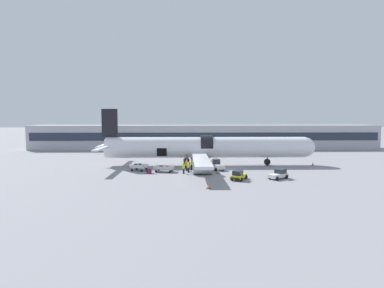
# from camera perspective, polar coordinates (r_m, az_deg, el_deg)

# --- Properties ---
(ground_plane) EXTENTS (500.00, 500.00, 0.00)m
(ground_plane) POSITION_cam_1_polar(r_m,az_deg,el_deg) (50.61, 5.10, -4.72)
(ground_plane) COLOR gray
(terminal_strip) EXTENTS (95.50, 9.22, 6.61)m
(terminal_strip) POSITION_cam_1_polar(r_m,az_deg,el_deg) (84.77, 2.44, 1.38)
(terminal_strip) COLOR #B2B2B7
(terminal_strip) RESTS_ON ground_plane
(airplane) EXTENTS (39.58, 33.65, 10.13)m
(airplane) POSITION_cam_1_polar(r_m,az_deg,el_deg) (53.70, 2.26, -0.77)
(airplane) COLOR silver
(airplane) RESTS_ON ground_plane
(baggage_tug_lead) EXTENTS (2.68, 3.28, 1.33)m
(baggage_tug_lead) POSITION_cam_1_polar(r_m,az_deg,el_deg) (41.85, 8.87, -5.97)
(baggage_tug_lead) COLOR yellow
(baggage_tug_lead) RESTS_ON ground_plane
(baggage_tug_mid) EXTENTS (3.31, 2.86, 1.33)m
(baggage_tug_mid) POSITION_cam_1_polar(r_m,az_deg,el_deg) (43.82, 16.19, -5.61)
(baggage_tug_mid) COLOR silver
(baggage_tug_mid) RESTS_ON ground_plane
(baggage_tug_rear) EXTENTS (2.57, 3.26, 1.73)m
(baggage_tug_rear) POSITION_cam_1_polar(r_m,az_deg,el_deg) (49.49, 4.66, -4.08)
(baggage_tug_rear) COLOR silver
(baggage_tug_rear) RESTS_ON ground_plane
(baggage_cart_loading) EXTENTS (4.09, 2.34, 1.00)m
(baggage_cart_loading) POSITION_cam_1_polar(r_m,az_deg,el_deg) (47.65, -5.29, -4.71)
(baggage_cart_loading) COLOR #B7BABF
(baggage_cart_loading) RESTS_ON ground_plane
(baggage_cart_queued) EXTENTS (3.52, 2.51, 1.17)m
(baggage_cart_queued) POSITION_cam_1_polar(r_m,az_deg,el_deg) (49.20, -9.96, -4.40)
(baggage_cart_queued) COLOR silver
(baggage_cart_queued) RESTS_ON ground_plane
(ground_crew_loader_a) EXTENTS (0.49, 0.62, 1.79)m
(ground_crew_loader_a) POSITION_cam_1_polar(r_m,az_deg,el_deg) (48.31, -1.02, -4.03)
(ground_crew_loader_a) COLOR #1E2338
(ground_crew_loader_a) RESTS_ON ground_plane
(ground_crew_loader_b) EXTENTS (0.53, 0.55, 1.69)m
(ground_crew_loader_b) POSITION_cam_1_polar(r_m,az_deg,el_deg) (49.33, -0.07, -3.91)
(ground_crew_loader_b) COLOR black
(ground_crew_loader_b) RESTS_ON ground_plane
(ground_crew_driver) EXTENTS (0.39, 0.57, 1.65)m
(ground_crew_driver) POSITION_cam_1_polar(r_m,az_deg,el_deg) (46.79, -0.69, -4.41)
(ground_crew_driver) COLOR #1E2338
(ground_crew_driver) RESTS_ON ground_plane
(ground_crew_supervisor) EXTENTS (0.44, 0.59, 1.68)m
(ground_crew_supervisor) POSITION_cam_1_polar(r_m,az_deg,el_deg) (45.82, -1.61, -4.59)
(ground_crew_supervisor) COLOR #1E2338
(ground_crew_supervisor) RESTS_ON ground_plane
(suitcase_on_tarmac_upright) EXTENTS (0.48, 0.35, 0.60)m
(suitcase_on_tarmac_upright) POSITION_cam_1_polar(r_m,az_deg,el_deg) (47.17, -8.41, -5.15)
(suitcase_on_tarmac_upright) COLOR #4C1E1E
(suitcase_on_tarmac_upright) RESTS_ON ground_plane
(suitcase_on_tarmac_spare) EXTENTS (0.59, 0.49, 0.76)m
(suitcase_on_tarmac_spare) POSITION_cam_1_polar(r_m,az_deg,el_deg) (46.39, -8.10, -5.22)
(suitcase_on_tarmac_spare) COLOR #721951
(suitcase_on_tarmac_spare) RESTS_ON ground_plane
(safety_cone_nose) EXTENTS (0.54, 0.54, 0.61)m
(safety_cone_nose) POSITION_cam_1_polar(r_m,az_deg,el_deg) (57.95, 22.03, -3.56)
(safety_cone_nose) COLOR black
(safety_cone_nose) RESTS_ON ground_plane
(safety_cone_engine_left) EXTENTS (0.53, 0.53, 0.58)m
(safety_cone_engine_left) POSITION_cam_1_polar(r_m,az_deg,el_deg) (36.33, 3.16, -8.07)
(safety_cone_engine_left) COLOR black
(safety_cone_engine_left) RESTS_ON ground_plane
(safety_cone_wingtip) EXTENTS (0.54, 0.54, 0.65)m
(safety_cone_wingtip) POSITION_cam_1_polar(r_m,az_deg,el_deg) (46.34, 4.92, -5.23)
(safety_cone_wingtip) COLOR black
(safety_cone_wingtip) RESTS_ON ground_plane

